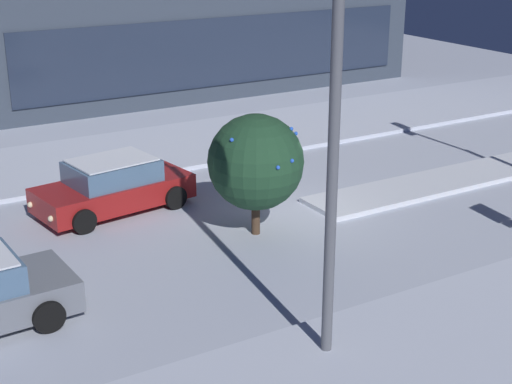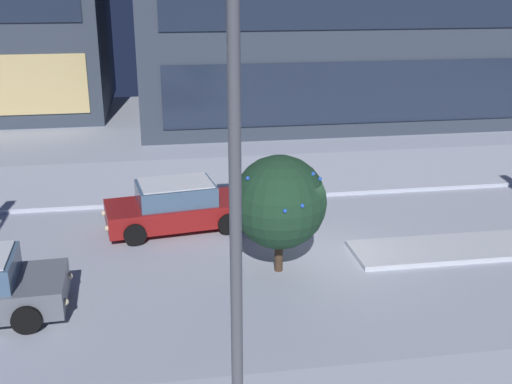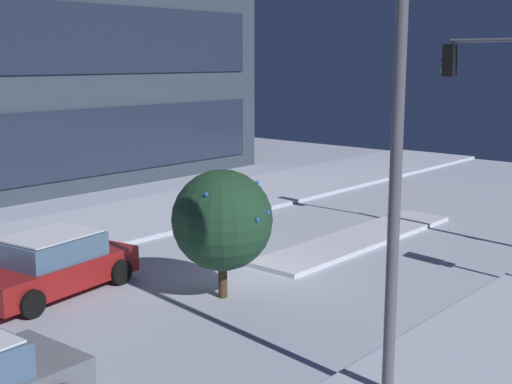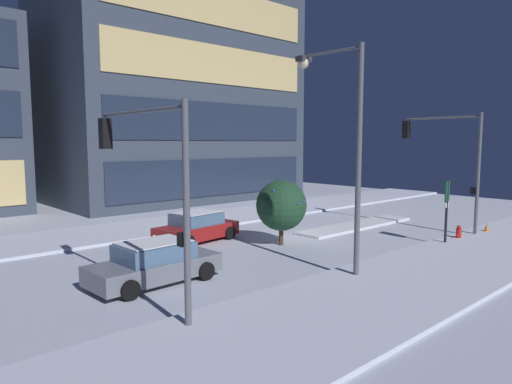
% 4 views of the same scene
% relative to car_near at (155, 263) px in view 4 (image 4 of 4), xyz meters
% --- Properties ---
extents(ground, '(52.00, 52.00, 0.00)m').
position_rel_car_near_xyz_m(ground, '(8.61, 1.71, -0.71)').
color(ground, silver).
extents(curb_strip_near, '(52.00, 5.20, 0.14)m').
position_rel_car_near_xyz_m(curb_strip_near, '(8.61, -5.97, -0.64)').
color(curb_strip_near, silver).
rests_on(curb_strip_near, ground).
extents(curb_strip_far, '(52.00, 5.20, 0.14)m').
position_rel_car_near_xyz_m(curb_strip_far, '(8.61, 9.39, -0.64)').
color(curb_strip_far, silver).
rests_on(curb_strip_far, ground).
extents(median_strip, '(9.00, 1.80, 0.14)m').
position_rel_car_near_xyz_m(median_strip, '(14.32, 1.70, -0.64)').
color(median_strip, silver).
rests_on(median_strip, ground).
extents(office_tower_main, '(20.57, 13.30, 26.31)m').
position_rel_car_near_xyz_m(office_tower_main, '(14.09, 21.55, 12.44)').
color(office_tower_main, '#384251').
rests_on(office_tower_main, ground).
extents(car_near, '(4.77, 2.30, 1.49)m').
position_rel_car_near_xyz_m(car_near, '(0.00, 0.00, 0.00)').
color(car_near, slate).
rests_on(car_near, ground).
extents(car_far, '(4.53, 2.56, 1.49)m').
position_rel_car_near_xyz_m(car_far, '(5.03, 4.68, -0.00)').
color(car_far, maroon).
rests_on(car_far, ground).
extents(traffic_light_corner_near_left, '(0.32, 5.10, 6.02)m').
position_rel_car_near_xyz_m(traffic_light_corner_near_left, '(-1.39, -2.20, 3.46)').
color(traffic_light_corner_near_left, '#565960').
rests_on(traffic_light_corner_near_left, ground).
extents(traffic_light_corner_near_right, '(0.32, 4.58, 6.48)m').
position_rel_car_near_xyz_m(traffic_light_corner_near_right, '(16.67, -2.48, 3.72)').
color(traffic_light_corner_near_right, '#565960').
rests_on(traffic_light_corner_near_right, ground).
extents(street_lamp_arched, '(0.56, 2.87, 8.38)m').
position_rel_car_near_xyz_m(street_lamp_arched, '(5.70, -3.67, 4.68)').
color(street_lamp_arched, '#565960').
rests_on(street_lamp_arched, ground).
extents(fire_hydrant, '(0.48, 0.26, 0.77)m').
position_rel_car_near_xyz_m(fire_hydrant, '(14.98, -4.04, -0.34)').
color(fire_hydrant, red).
rests_on(fire_hydrant, ground).
extents(parking_info_sign, '(0.55, 0.14, 3.11)m').
position_rel_car_near_xyz_m(parking_info_sign, '(13.45, -4.07, 1.29)').
color(parking_info_sign, black).
rests_on(parking_info_sign, ground).
extents(decorated_tree_median, '(2.44, 2.47, 3.15)m').
position_rel_car_near_xyz_m(decorated_tree_median, '(7.58, 1.26, 1.22)').
color(decorated_tree_median, '#473323').
rests_on(decorated_tree_median, ground).
extents(construction_cone, '(0.36, 0.36, 0.55)m').
position_rel_car_near_xyz_m(construction_cone, '(17.78, -4.31, -0.44)').
color(construction_cone, orange).
rests_on(construction_cone, ground).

